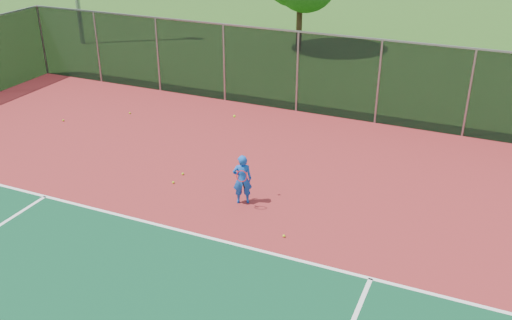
% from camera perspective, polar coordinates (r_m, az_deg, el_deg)
% --- Properties ---
extents(court_apron, '(30.00, 20.00, 0.02)m').
position_cam_1_polar(court_apron, '(12.48, 1.16, -12.15)').
color(court_apron, maroon).
rests_on(court_apron, ground).
extents(fence_back, '(30.00, 0.06, 3.03)m').
position_cam_1_polar(fence_back, '(20.42, 12.16, 7.70)').
color(fence_back, black).
rests_on(fence_back, court_apron).
extents(tennis_player, '(0.60, 0.68, 2.43)m').
position_cam_1_polar(tennis_player, '(15.00, -1.38, -1.93)').
color(tennis_player, blue).
rests_on(tennis_player, court_apron).
extents(practice_ball_1, '(0.07, 0.07, 0.07)m').
position_cam_1_polar(practice_ball_1, '(21.76, -18.72, 3.78)').
color(practice_ball_1, '#AEC717').
rests_on(practice_ball_1, court_apron).
extents(practice_ball_2, '(0.07, 0.07, 0.07)m').
position_cam_1_polar(practice_ball_2, '(16.87, -7.34, -1.38)').
color(practice_ball_2, '#AEC717').
rests_on(practice_ball_2, court_apron).
extents(practice_ball_3, '(0.07, 0.07, 0.07)m').
position_cam_1_polar(practice_ball_3, '(21.81, -12.50, 4.61)').
color(practice_ball_3, '#AEC717').
rests_on(practice_ball_3, court_apron).
extents(practice_ball_4, '(0.07, 0.07, 0.07)m').
position_cam_1_polar(practice_ball_4, '(13.89, 2.82, -7.59)').
color(practice_ball_4, '#AEC717').
rests_on(practice_ball_4, court_apron).
extents(practice_ball_5, '(0.07, 0.07, 0.07)m').
position_cam_1_polar(practice_ball_5, '(16.42, -8.27, -2.23)').
color(practice_ball_5, '#AEC717').
rests_on(practice_ball_5, court_apron).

